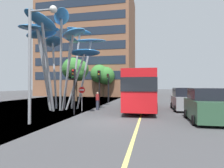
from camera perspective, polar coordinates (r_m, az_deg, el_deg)
The scene contains 15 objects.
ground at distance 12.58m, azimuth -4.92°, elevation -11.40°, with size 120.00×240.00×0.10m.
red_bus at distance 19.15m, azimuth 8.75°, elevation -1.21°, with size 3.03×11.39×3.84m.
leaf_sculpture at distance 19.57m, azimuth -15.53°, elevation 12.76°, with size 9.02×10.14×8.55m.
traffic_light_kerb_near at distance 15.24m, azimuth -11.52°, elevation 0.72°, with size 0.28×0.42×3.66m.
traffic_light_kerb_far at distance 20.02m, azimuth -3.92°, elevation 0.96°, with size 0.28×0.42×3.95m.
traffic_light_island_mid at distance 25.97m, azimuth -1.22°, elevation 0.66°, with size 0.28×0.42×3.98m.
traffic_light_opposite at distance 27.81m, azimuth -0.97°, elevation 0.29°, with size 0.28×0.42×3.78m.
car_parked_near at distance 13.52m, azimuth 26.27°, elevation -6.02°, with size 2.05×4.20×2.17m.
car_parked_mid at distance 19.24m, azimuth 20.60°, elevation -4.47°, with size 1.94×4.52×2.14m.
street_lamp at distance 12.42m, azimuth -21.90°, elevation 9.98°, with size 1.87×0.44×7.08m.
tree_pavement_near at distance 29.38m, azimuth -11.10°, elevation 4.36°, with size 4.43×4.15×6.67m.
tree_pavement_far at distance 38.93m, azimuth -3.14°, elevation 3.01°, with size 4.98×5.39×6.70m.
pedestrian at distance 18.26m, azimuth -4.40°, elevation -5.13°, with size 0.34×0.34×1.72m.
no_entry_sign at distance 17.47m, azimuth -9.11°, elevation -3.23°, with size 0.60×0.12×2.24m.
backdrop_building at distance 49.50m, azimuth -6.71°, elevation 11.36°, with size 21.83×15.97×25.07m.
Camera 1 is at (2.83, -11.84, 2.32)m, focal length 30.22 mm.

